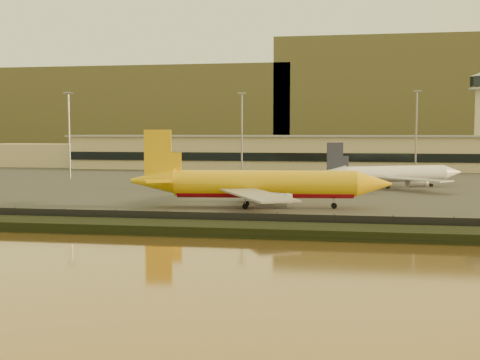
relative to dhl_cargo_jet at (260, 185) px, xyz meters
name	(u,v)px	position (x,y,z in m)	size (l,w,h in m)	color
ground	(225,216)	(-4.50, -10.54, -4.44)	(900.00, 900.00, 0.00)	black
embankment	(202,228)	(-4.50, -27.54, -3.74)	(320.00, 7.00, 1.40)	black
tarmac	(280,175)	(-4.50, 84.46, -4.34)	(320.00, 220.00, 0.20)	#2D2D2D
perimeter_fence	(208,220)	(-4.50, -23.54, -3.14)	(300.00, 0.05, 2.20)	black
terminal_building	(249,153)	(-19.02, 115.01, 1.81)	(202.00, 25.00, 12.60)	tan
apron_light_masts	(326,126)	(10.50, 64.46, 11.27)	(152.20, 12.20, 25.40)	slate
distant_hills	(284,108)	(-25.24, 329.46, 26.95)	(470.00, 160.00, 70.00)	brown
dhl_cargo_jet	(260,185)	(0.00, 0.00, 0.00)	(47.54, 46.33, 14.19)	#DFA80B
white_narrowbody_jet	(392,174)	(27.22, 44.54, -0.87)	(37.06, 35.04, 11.26)	silver
gse_vehicle_yellow	(308,193)	(7.85, 19.40, -3.43)	(3.60, 1.62, 1.62)	#DFA80B
gse_vehicle_white	(198,188)	(-17.91, 27.01, -3.32)	(4.07, 1.83, 1.83)	silver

